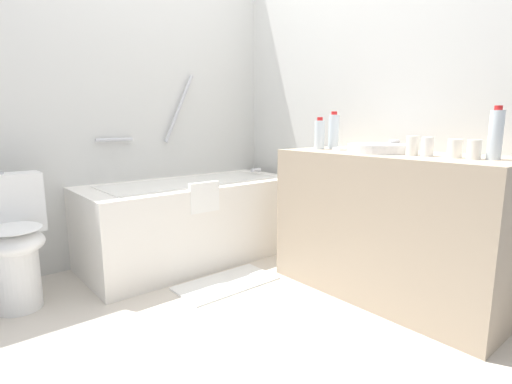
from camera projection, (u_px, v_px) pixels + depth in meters
The scene contains 17 objects.
ground_plane at pixel (208, 315), 2.12m from camera, with size 3.63×3.63×0.00m, color beige.
wall_back_tiled at pixel (110, 89), 2.82m from camera, with size 3.03×0.10×2.54m, color silver.
wall_right_mirror at pixel (366, 89), 2.76m from camera, with size 0.10×2.77×2.54m, color silver.
bathtub at pixel (193, 218), 2.95m from camera, with size 1.60×0.71×1.41m.
toilet at pixel (12, 238), 2.17m from camera, with size 0.39×0.48×0.76m.
vanity_counter at pixel (391, 225), 2.33m from camera, with size 0.62×1.34×0.86m, color tan.
sink_basin at pixel (378, 148), 2.31m from camera, with size 0.36×0.36×0.05m, color white.
sink_faucet at pixel (397, 146), 2.44m from camera, with size 0.12×0.15×0.07m.
water_bottle_0 at pixel (319, 134), 2.58m from camera, with size 0.07×0.07×0.21m.
water_bottle_1 at pixel (496, 134), 1.86m from camera, with size 0.06×0.06×0.26m.
water_bottle_2 at pixel (334, 131), 2.60m from camera, with size 0.07×0.07×0.25m.
drinking_glass_0 at pixel (455, 148), 1.96m from camera, with size 0.07×0.07×0.09m, color white.
drinking_glass_1 at pixel (412, 146), 2.11m from camera, with size 0.06×0.06×0.10m, color white.
drinking_glass_2 at pixel (427, 147), 2.06m from camera, with size 0.06×0.06×0.10m, color white.
drinking_glass_3 at pixel (474, 150), 1.89m from camera, with size 0.06×0.06×0.09m, color white.
soap_dish at pixel (341, 149), 2.48m from camera, with size 0.09×0.06×0.02m, color white.
bath_mat at pixel (226, 283), 2.52m from camera, with size 0.65×0.33×0.01m, color white.
Camera 1 is at (-1.06, -1.67, 1.04)m, focal length 27.32 mm.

